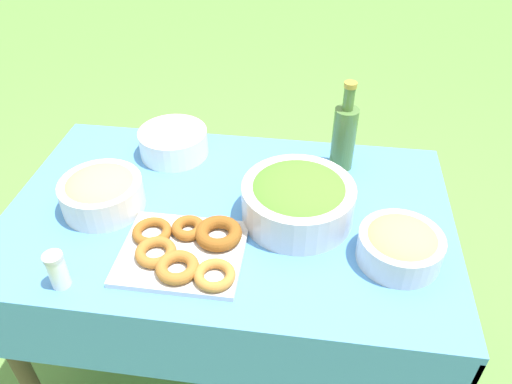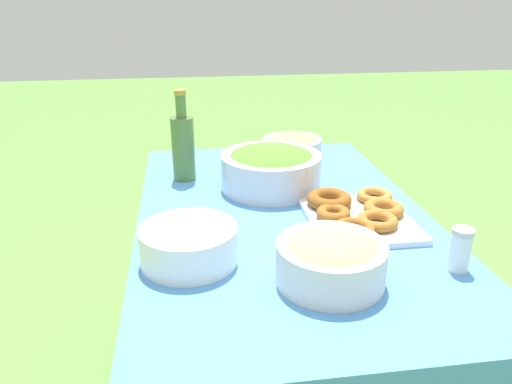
% 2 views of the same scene
% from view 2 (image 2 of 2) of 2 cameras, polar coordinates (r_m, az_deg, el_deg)
% --- Properties ---
extents(picnic_table, '(1.24, 0.78, 0.75)m').
position_cam_2_polar(picnic_table, '(1.41, 2.99, -6.50)').
color(picnic_table, '#4C8CD1').
rests_on(picnic_table, ground_plane).
extents(salad_bowl, '(0.30, 0.30, 0.13)m').
position_cam_2_polar(salad_bowl, '(1.51, 1.61, 2.85)').
color(salad_bowl, silver).
rests_on(salad_bowl, picnic_table).
extents(pasta_bowl, '(0.23, 0.23, 0.11)m').
position_cam_2_polar(pasta_bowl, '(1.04, 8.56, -7.48)').
color(pasta_bowl, silver).
rests_on(pasta_bowl, picnic_table).
extents(donut_platter, '(0.33, 0.29, 0.05)m').
position_cam_2_polar(donut_platter, '(1.34, 11.47, -2.41)').
color(donut_platter, silver).
rests_on(donut_platter, picnic_table).
extents(plate_stack, '(0.22, 0.22, 0.08)m').
position_cam_2_polar(plate_stack, '(1.12, -7.70, -5.98)').
color(plate_stack, white).
rests_on(plate_stack, picnic_table).
extents(olive_oil_bottle, '(0.07, 0.07, 0.29)m').
position_cam_2_polar(olive_oil_bottle, '(1.59, -8.34, 5.32)').
color(olive_oil_bottle, '#4C7238').
rests_on(olive_oil_bottle, picnic_table).
extents(bread_bowl, '(0.21, 0.21, 0.10)m').
position_cam_2_polar(bread_bowl, '(1.79, 4.15, 5.23)').
color(bread_bowl, silver).
rests_on(bread_bowl, picnic_table).
extents(salt_shaker, '(0.05, 0.05, 0.10)m').
position_cam_2_polar(salt_shaker, '(1.16, 22.32, -6.09)').
color(salt_shaker, white).
rests_on(salt_shaker, picnic_table).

